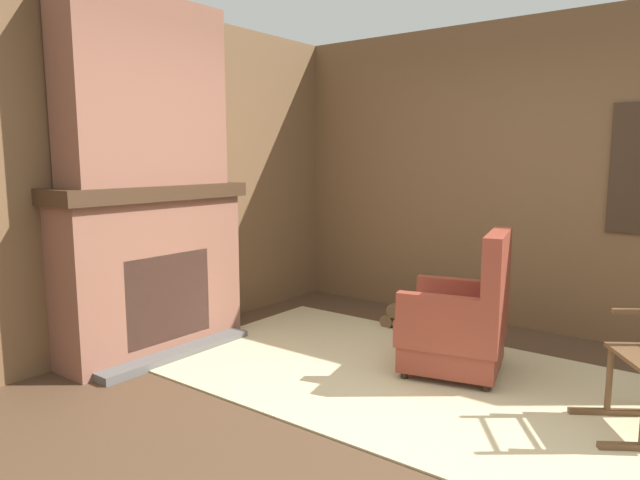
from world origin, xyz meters
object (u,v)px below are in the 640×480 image
at_px(storage_case, 186,174).
at_px(firewood_stack, 410,315).
at_px(armchair, 460,324).
at_px(oil_lamp_vase, 116,175).

bearing_deg(storage_case, firewood_stack, 46.05).
xyz_separation_m(firewood_stack, storage_case, (-1.34, -1.39, 1.27)).
relative_size(armchair, oil_lamp_vase, 4.24).
distance_m(oil_lamp_vase, storage_case, 0.65).
height_order(firewood_stack, storage_case, storage_case).
relative_size(oil_lamp_vase, storage_case, 1.02).
distance_m(armchair, storage_case, 2.46).
bearing_deg(oil_lamp_vase, storage_case, 89.99).
height_order(armchair, storage_case, storage_case).
bearing_deg(armchair, oil_lamp_vase, 16.10).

